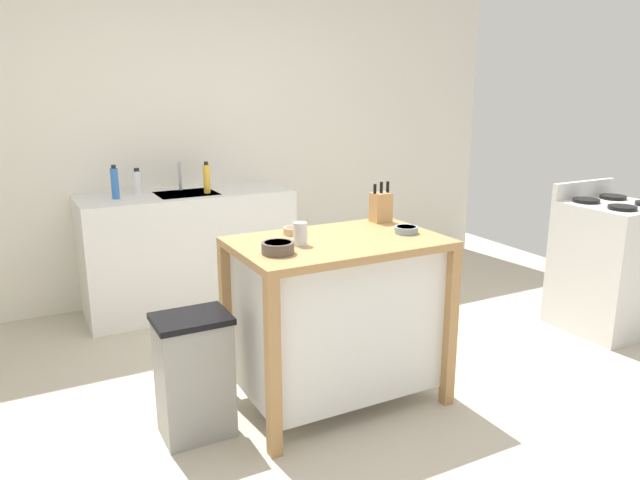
% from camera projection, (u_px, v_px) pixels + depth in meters
% --- Properties ---
extents(ground_plane, '(6.79, 6.79, 0.00)m').
position_uv_depth(ground_plane, '(331.00, 421.00, 3.15)').
color(ground_plane, '#BCB29E').
rests_on(ground_plane, ground).
extents(wall_back, '(5.79, 0.10, 2.60)m').
position_uv_depth(wall_back, '(190.00, 136.00, 4.82)').
color(wall_back, silver).
rests_on(wall_back, ground).
extents(kitchen_island, '(1.09, 0.69, 0.92)m').
position_uv_depth(kitchen_island, '(337.00, 313.00, 3.23)').
color(kitchen_island, '#AD7F4C').
rests_on(kitchen_island, ground).
extents(knife_block, '(0.11, 0.09, 0.24)m').
position_uv_depth(knife_block, '(381.00, 207.00, 3.51)').
color(knife_block, tan).
rests_on(knife_block, kitchen_island).
extents(bowl_ceramic_small, '(0.12, 0.12, 0.04)m').
position_uv_depth(bowl_ceramic_small, '(295.00, 230.00, 3.23)').
color(bowl_ceramic_small, tan).
rests_on(bowl_ceramic_small, kitchen_island).
extents(bowl_ceramic_wide, '(0.13, 0.13, 0.04)m').
position_uv_depth(bowl_ceramic_wide, '(406.00, 230.00, 3.25)').
color(bowl_ceramic_wide, gray).
rests_on(bowl_ceramic_wide, kitchen_island).
extents(bowl_stoneware_deep, '(0.16, 0.16, 0.06)m').
position_uv_depth(bowl_stoneware_deep, '(278.00, 248.00, 2.86)').
color(bowl_stoneware_deep, '#564C47').
rests_on(bowl_stoneware_deep, kitchen_island).
extents(drinking_cup, '(0.07, 0.07, 0.12)m').
position_uv_depth(drinking_cup, '(300.00, 234.00, 3.00)').
color(drinking_cup, silver).
rests_on(drinking_cup, kitchen_island).
extents(trash_bin, '(0.36, 0.28, 0.63)m').
position_uv_depth(trash_bin, '(194.00, 375.00, 2.96)').
color(trash_bin, gray).
rests_on(trash_bin, ground).
extents(sink_counter, '(1.57, 0.60, 0.91)m').
position_uv_depth(sink_counter, '(189.00, 250.00, 4.67)').
color(sink_counter, silver).
rests_on(sink_counter, ground).
extents(sink_faucet, '(0.02, 0.02, 0.22)m').
position_uv_depth(sink_faucet, '(180.00, 176.00, 4.64)').
color(sink_faucet, '#B7BCC1').
rests_on(sink_faucet, sink_counter).
extents(bottle_spray_cleaner, '(0.06, 0.06, 0.20)m').
position_uv_depth(bottle_spray_cleaner, '(137.00, 182.00, 4.47)').
color(bottle_spray_cleaner, white).
rests_on(bottle_spray_cleaner, sink_counter).
extents(bottle_dish_soap, '(0.05, 0.05, 0.24)m').
position_uv_depth(bottle_dish_soap, '(115.00, 183.00, 4.29)').
color(bottle_dish_soap, blue).
rests_on(bottle_dish_soap, sink_counter).
extents(bottle_hand_soap, '(0.05, 0.05, 0.24)m').
position_uv_depth(bottle_hand_soap, '(207.00, 178.00, 4.51)').
color(bottle_hand_soap, yellow).
rests_on(bottle_hand_soap, sink_counter).
extents(stove, '(0.60, 0.60, 1.03)m').
position_uv_depth(stove, '(609.00, 266.00, 4.25)').
color(stove, silver).
rests_on(stove, ground).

